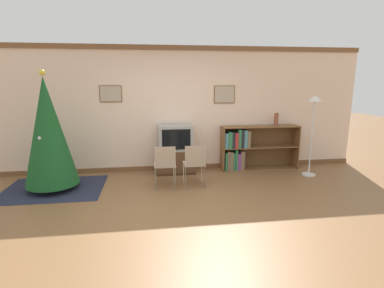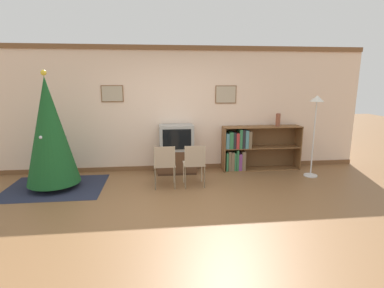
{
  "view_description": "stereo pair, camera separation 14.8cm",
  "coord_description": "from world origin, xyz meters",
  "px_view_note": "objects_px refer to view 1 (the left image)",
  "views": [
    {
      "loc": [
        -0.46,
        -4.32,
        2.01
      ],
      "look_at": [
        0.31,
        1.21,
        0.79
      ],
      "focal_mm": 28.0,
      "sensor_mm": 36.0,
      "label": 1
    },
    {
      "loc": [
        -0.31,
        -4.34,
        2.01
      ],
      "look_at": [
        0.31,
        1.21,
        0.79
      ],
      "focal_mm": 28.0,
      "sensor_mm": 36.0,
      "label": 2
    }
  ],
  "objects_px": {
    "vase": "(276,119)",
    "standing_lamp": "(314,115)",
    "bookshelf": "(246,148)",
    "tv_console": "(176,161)",
    "folding_chair_right": "(195,163)",
    "christmas_tree": "(48,132)",
    "television": "(175,138)",
    "folding_chair_left": "(165,164)"
  },
  "relations": [
    {
      "from": "vase",
      "to": "standing_lamp",
      "type": "height_order",
      "value": "standing_lamp"
    },
    {
      "from": "bookshelf",
      "to": "tv_console",
      "type": "bearing_deg",
      "value": -178.17
    },
    {
      "from": "tv_console",
      "to": "folding_chair_right",
      "type": "xyz_separation_m",
      "value": [
        0.28,
        -0.92,
        0.22
      ]
    },
    {
      "from": "christmas_tree",
      "to": "vase",
      "type": "xyz_separation_m",
      "value": [
        4.59,
        0.7,
        0.05
      ]
    },
    {
      "from": "vase",
      "to": "folding_chair_right",
      "type": "bearing_deg",
      "value": -154.48
    },
    {
      "from": "christmas_tree",
      "to": "bookshelf",
      "type": "bearing_deg",
      "value": 10.6
    },
    {
      "from": "bookshelf",
      "to": "standing_lamp",
      "type": "xyz_separation_m",
      "value": [
        1.22,
        -0.61,
        0.8
      ]
    },
    {
      "from": "tv_console",
      "to": "bookshelf",
      "type": "height_order",
      "value": "bookshelf"
    },
    {
      "from": "television",
      "to": "christmas_tree",
      "type": "bearing_deg",
      "value": -163.78
    },
    {
      "from": "tv_console",
      "to": "bookshelf",
      "type": "bearing_deg",
      "value": 1.83
    },
    {
      "from": "christmas_tree",
      "to": "bookshelf",
      "type": "relative_size",
      "value": 1.23
    },
    {
      "from": "christmas_tree",
      "to": "tv_console",
      "type": "xyz_separation_m",
      "value": [
        2.34,
        0.68,
        -0.82
      ]
    },
    {
      "from": "folding_chair_left",
      "to": "bookshelf",
      "type": "xyz_separation_m",
      "value": [
        1.86,
        0.98,
        0.02
      ]
    },
    {
      "from": "television",
      "to": "bookshelf",
      "type": "xyz_separation_m",
      "value": [
        1.58,
        0.05,
        -0.29
      ]
    },
    {
      "from": "folding_chair_left",
      "to": "christmas_tree",
      "type": "bearing_deg",
      "value": 173.3
    },
    {
      "from": "christmas_tree",
      "to": "standing_lamp",
      "type": "xyz_separation_m",
      "value": [
        5.14,
        0.13,
        0.22
      ]
    },
    {
      "from": "folding_chair_left",
      "to": "folding_chair_right",
      "type": "distance_m",
      "value": 0.55
    },
    {
      "from": "television",
      "to": "bookshelf",
      "type": "distance_m",
      "value": 1.61
    },
    {
      "from": "christmas_tree",
      "to": "television",
      "type": "distance_m",
      "value": 2.45
    },
    {
      "from": "standing_lamp",
      "to": "folding_chair_left",
      "type": "bearing_deg",
      "value": -173.18
    },
    {
      "from": "tv_console",
      "to": "folding_chair_left",
      "type": "distance_m",
      "value": 0.99
    },
    {
      "from": "folding_chair_left",
      "to": "vase",
      "type": "height_order",
      "value": "vase"
    },
    {
      "from": "folding_chair_right",
      "to": "standing_lamp",
      "type": "distance_m",
      "value": 2.68
    },
    {
      "from": "folding_chair_left",
      "to": "standing_lamp",
      "type": "xyz_separation_m",
      "value": [
        3.07,
        0.37,
        0.82
      ]
    },
    {
      "from": "television",
      "to": "folding_chair_right",
      "type": "bearing_deg",
      "value": -73.3
    },
    {
      "from": "christmas_tree",
      "to": "folding_chair_left",
      "type": "distance_m",
      "value": 2.16
    },
    {
      "from": "bookshelf",
      "to": "standing_lamp",
      "type": "bearing_deg",
      "value": -26.52
    },
    {
      "from": "folding_chair_right",
      "to": "standing_lamp",
      "type": "bearing_deg",
      "value": 8.3
    },
    {
      "from": "television",
      "to": "folding_chair_right",
      "type": "xyz_separation_m",
      "value": [
        0.28,
        -0.92,
        -0.31
      ]
    },
    {
      "from": "christmas_tree",
      "to": "bookshelf",
      "type": "xyz_separation_m",
      "value": [
        3.92,
        0.73,
        -0.59
      ]
    },
    {
      "from": "folding_chair_left",
      "to": "vase",
      "type": "relative_size",
      "value": 2.85
    },
    {
      "from": "television",
      "to": "vase",
      "type": "distance_m",
      "value": 2.27
    },
    {
      "from": "standing_lamp",
      "to": "folding_chair_right",
      "type": "bearing_deg",
      "value": -171.7
    },
    {
      "from": "vase",
      "to": "standing_lamp",
      "type": "distance_m",
      "value": 0.81
    },
    {
      "from": "tv_console",
      "to": "folding_chair_right",
      "type": "distance_m",
      "value": 0.99
    },
    {
      "from": "christmas_tree",
      "to": "vase",
      "type": "bearing_deg",
      "value": 8.66
    },
    {
      "from": "folding_chair_left",
      "to": "standing_lamp",
      "type": "relative_size",
      "value": 0.49
    },
    {
      "from": "tv_console",
      "to": "folding_chair_left",
      "type": "height_order",
      "value": "folding_chair_left"
    },
    {
      "from": "folding_chair_left",
      "to": "standing_lamp",
      "type": "distance_m",
      "value": 3.2
    },
    {
      "from": "christmas_tree",
      "to": "folding_chair_left",
      "type": "xyz_separation_m",
      "value": [
        2.06,
        -0.24,
        -0.61
      ]
    },
    {
      "from": "christmas_tree",
      "to": "folding_chair_right",
      "type": "distance_m",
      "value": 2.7
    },
    {
      "from": "folding_chair_right",
      "to": "bookshelf",
      "type": "xyz_separation_m",
      "value": [
        1.3,
        0.98,
        0.02
      ]
    }
  ]
}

